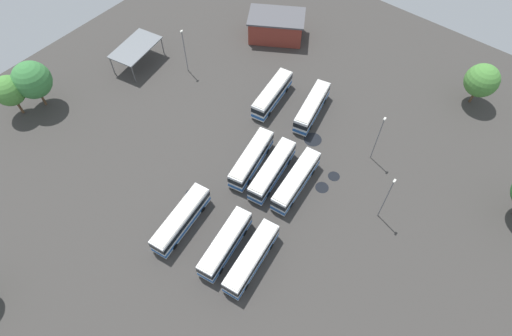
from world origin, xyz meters
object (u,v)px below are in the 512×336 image
Objects in this scene: bus_row0_slot0 at (252,258)px; tree_northeast at (482,80)px; bus_row0_slot1 at (225,244)px; depot_building at (276,26)px; bus_row0_slot3 at (181,220)px; lamp_post_near_entrance at (386,198)px; maintenance_shelter at (135,48)px; tree_west_edge at (9,91)px; bus_row1_slot1 at (272,170)px; lamp_post_by_building at (378,137)px; tree_northwest at (32,80)px; bus_row1_slot0 at (296,181)px; bus_row2_slot3 at (272,94)px; bus_row1_slot2 at (251,159)px; bus_row2_slot1 at (312,107)px; lamp_post_mid_lot at (185,50)px.

tree_northeast reaches higher than bus_row0_slot0.
bus_row0_slot1 is 0.82× the size of depot_building.
bus_row0_slot0 is 0.85× the size of depot_building.
bus_row0_slot3 is (-1.81, 11.80, 0.00)m from bus_row0_slot0.
lamp_post_near_entrance reaches higher than bus_row0_slot3.
maintenance_shelter is 1.33× the size of tree_west_edge.
bus_row0_slot3 is 16.12m from bus_row1_slot1.
lamp_post_by_building is 1.01× the size of lamp_post_near_entrance.
depot_building is at bearing 33.45° from bus_row0_slot0.
bus_row1_slot1 is 17.77m from lamp_post_near_entrance.
tree_northwest is at bearing 116.93° from lamp_post_by_building.
bus_row1_slot0 is 1.03× the size of bus_row2_slot3.
bus_row2_slot3 is at bearing 128.79° from tree_northeast.
lamp_post_by_building is at bearing -7.71° from bus_row0_slot0.
maintenance_shelter is 53.93m from lamp_post_near_entrance.
bus_row0_slot1 is 28.86m from lamp_post_by_building.
tree_northwest is at bearing 106.78° from lamp_post_near_entrance.
bus_row1_slot2 is 1.24× the size of tree_northwest.
tree_northwest is (3.80, -1.46, 0.54)m from tree_west_edge.
bus_row2_slot3 is 45.27m from tree_west_edge.
bus_row0_slot1 is 0.95× the size of bus_row0_slot3.
bus_row2_slot1 is 1.24× the size of tree_northwest.
bus_row2_slot1 is 7.63m from bus_row2_slot3.
bus_row1_slot2 is 1.19× the size of lamp_post_near_entrance.
lamp_post_by_building is at bearing -26.79° from bus_row1_slot0.
tree_northwest is at bearing 164.62° from maintenance_shelter.
bus_row1_slot1 is 1.03× the size of bus_row2_slot1.
lamp_post_near_entrance reaches higher than depot_building.
lamp_post_by_building is 1.19× the size of tree_northeast.
lamp_post_by_building is at bearing -80.09° from maintenance_shelter.
bus_row1_slot0 is 37.57m from depot_building.
bus_row1_slot2 is at bearing 25.26° from bus_row0_slot1.
lamp_post_mid_lot reaches higher than depot_building.
tree_northwest reaches higher than tree_west_edge.
lamp_post_mid_lot is (9.60, 28.12, 3.22)m from bus_row1_slot1.
bus_row0_slot1 is 0.97× the size of bus_row2_slot3.
lamp_post_by_building reaches higher than bus_row2_slot3.
bus_row0_slot1 is 0.97× the size of bus_row1_slot2.
lamp_post_near_entrance is at bearing -118.59° from bus_row2_slot1.
lamp_post_near_entrance is 64.16m from tree_west_edge.
bus_row0_slot0 is at bearing -123.51° from lamp_post_mid_lot.
lamp_post_mid_lot is at bearing 42.83° from bus_row0_slot3.
bus_row2_slot3 is 0.85× the size of depot_building.
bus_row1_slot0 is at bearing -131.19° from bus_row2_slot3.
bus_row0_slot3 is 38.05m from maintenance_shelter.
tree_northwest is at bearing 89.75° from bus_row0_slot0.
bus_row0_slot3 is at bearing 150.59° from bus_row1_slot0.
bus_row1_slot0 is at bearing -105.31° from lamp_post_mid_lot.
lamp_post_by_building is at bearing -84.38° from lamp_post_mid_lot.
lamp_post_near_entrance is 1.04× the size of tree_northwest.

